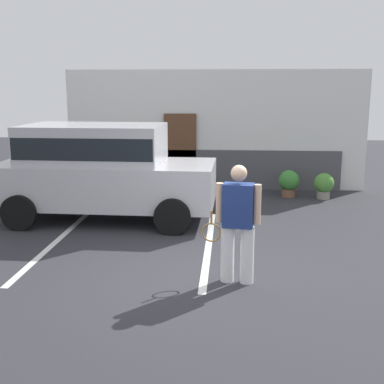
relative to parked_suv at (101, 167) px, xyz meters
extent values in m
plane|color=#2D2D33|center=(2.31, -3.12, -1.15)|extent=(40.00, 40.00, 0.00)
cube|color=silver|center=(-0.48, -1.62, -1.14)|extent=(0.12, 4.40, 0.01)
cube|color=silver|center=(2.37, -1.62, -1.14)|extent=(0.12, 4.40, 0.01)
cube|color=white|center=(2.31, 3.64, 0.50)|extent=(8.30, 0.30, 3.29)
cube|color=#4C4C51|center=(2.31, 3.44, -0.60)|extent=(6.97, 0.10, 1.10)
cube|color=brown|center=(1.35, 3.42, -0.10)|extent=(0.90, 0.06, 2.10)
cube|color=#B7B7BC|center=(0.11, 0.00, -0.35)|extent=(4.64, 2.00, 0.90)
cube|color=#B7B7BC|center=(-0.14, 0.00, 0.50)|extent=(2.94, 1.82, 0.80)
cube|color=black|center=(-0.14, 0.00, 0.48)|extent=(2.88, 1.84, 0.44)
cylinder|color=black|center=(1.68, 0.91, -0.79)|extent=(0.73, 0.28, 0.72)
cylinder|color=black|center=(1.64, -0.98, -0.79)|extent=(0.73, 0.28, 0.72)
cylinder|color=black|center=(-1.42, 0.98, -0.79)|extent=(0.73, 0.28, 0.72)
cylinder|color=black|center=(-1.46, -0.92, -0.79)|extent=(0.73, 0.28, 0.72)
cylinder|color=white|center=(3.01, -3.33, -0.72)|extent=(0.20, 0.20, 0.85)
cylinder|color=white|center=(2.72, -3.29, -0.72)|extent=(0.20, 0.20, 0.85)
cube|color=navy|center=(2.86, -3.31, 0.02)|extent=(0.47, 0.33, 0.63)
sphere|color=beige|center=(2.86, -3.31, 0.49)|extent=(0.23, 0.23, 0.23)
cylinder|color=beige|center=(3.13, -3.34, 0.05)|extent=(0.11, 0.11, 0.58)
cylinder|color=beige|center=(2.59, -3.27, 0.05)|extent=(0.11, 0.11, 0.58)
torus|color=olive|center=(2.47, -3.21, -0.42)|extent=(0.37, 0.07, 0.37)
cylinder|color=olive|center=(2.47, -3.21, -0.19)|extent=(0.03, 0.03, 0.20)
cylinder|color=brown|center=(4.29, 2.55, -1.04)|extent=(0.34, 0.34, 0.21)
sphere|color=#387F33|center=(4.29, 2.55, -0.71)|extent=(0.53, 0.53, 0.53)
cylinder|color=gray|center=(5.16, 2.38, -1.05)|extent=(0.33, 0.33, 0.20)
sphere|color=#4C8C38|center=(5.16, 2.38, -0.73)|extent=(0.51, 0.51, 0.51)
camera|label=1|loc=(2.72, -10.17, 1.69)|focal=45.92mm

